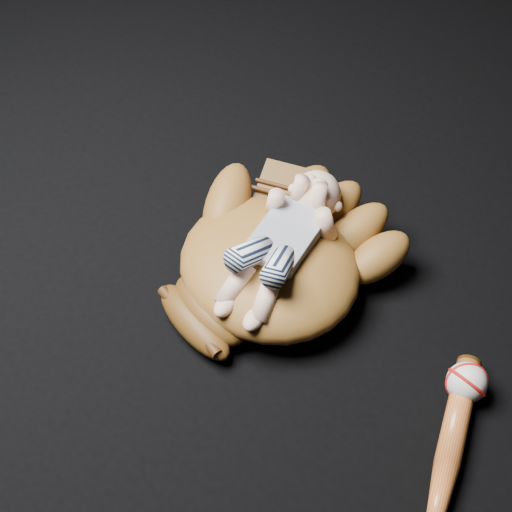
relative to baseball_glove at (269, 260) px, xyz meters
The scene contains 4 objects.
baseball_glove is the anchor object (origin of this frame).
newborn_baby 0.05m from the baseball_glove, 12.10° to the left, with size 0.16×0.35×0.14m, color #DFAC8F, non-canonical shape.
baseball_bat 0.48m from the baseball_glove, 23.30° to the right, with size 0.04×0.44×0.04m, color #B45623, non-canonical shape.
baseball 0.40m from the baseball_glove, ahead, with size 0.07×0.07×0.07m, color silver.
Camera 1 is at (0.28, -0.68, 1.08)m, focal length 50.00 mm.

